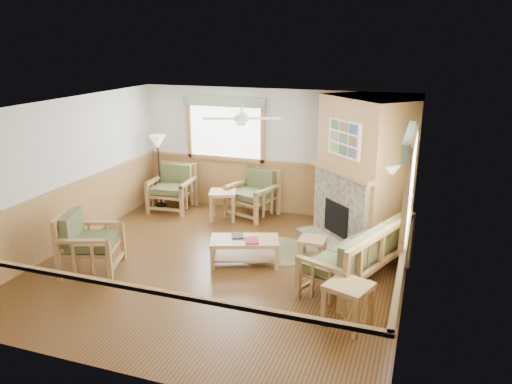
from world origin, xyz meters
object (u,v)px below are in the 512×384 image
(armchair_back_left, at_px, (172,188))
(armchair_left, at_px, (91,241))
(floor_lamp_left, at_px, (159,171))
(floor_lamp_right, at_px, (386,210))
(end_table_sofa, at_px, (348,305))
(armchair_back_right, at_px, (252,194))
(sofa, at_px, (358,253))
(end_table_chairs, at_px, (223,205))
(coffee_table, at_px, (245,252))
(footstool, at_px, (312,249))

(armchair_back_left, xyz_separation_m, armchair_left, (0.21, -3.17, 0.00))
(floor_lamp_left, bearing_deg, floor_lamp_right, -12.04)
(armchair_left, relative_size, end_table_sofa, 1.62)
(armchair_back_right, relative_size, floor_lamp_left, 0.60)
(floor_lamp_right, bearing_deg, sofa, -102.90)
(armchair_left, distance_m, end_table_chairs, 3.17)
(coffee_table, xyz_separation_m, floor_lamp_left, (-2.92, 2.30, 0.60))
(end_table_chairs, bearing_deg, sofa, -32.38)
(armchair_left, bearing_deg, armchair_back_right, -44.85)
(armchair_back_left, xyz_separation_m, coffee_table, (2.54, -2.16, -0.27))
(armchair_back_right, bearing_deg, coffee_table, -55.56)
(armchair_back_right, bearing_deg, floor_lamp_right, -3.55)
(footstool, xyz_separation_m, floor_lamp_right, (1.14, 0.63, 0.63))
(armchair_back_right, xyz_separation_m, end_table_sofa, (2.66, -3.69, -0.19))
(armchair_back_right, xyz_separation_m, end_table_chairs, (-0.52, -0.39, -0.19))
(armchair_back_left, bearing_deg, armchair_left, -90.11)
(end_table_sofa, bearing_deg, coffee_table, 145.70)
(sofa, height_order, armchair_back_left, armchair_back_left)
(sofa, bearing_deg, end_table_chairs, -100.69)
(end_table_sofa, height_order, floor_lamp_left, floor_lamp_left)
(end_table_sofa, distance_m, floor_lamp_left, 6.11)
(armchair_back_left, relative_size, coffee_table, 0.87)
(footstool, distance_m, floor_lamp_right, 1.45)
(armchair_back_right, bearing_deg, sofa, -24.42)
(coffee_table, distance_m, floor_lamp_right, 2.57)
(armchair_back_left, distance_m, floor_lamp_left, 0.52)
(coffee_table, bearing_deg, armchair_left, -176.40)
(end_table_chairs, bearing_deg, floor_lamp_left, 168.56)
(armchair_back_right, relative_size, end_table_sofa, 1.62)
(armchair_left, distance_m, floor_lamp_left, 3.38)
(armchair_back_left, distance_m, coffee_table, 3.34)
(floor_lamp_left, bearing_deg, sofa, -25.73)
(coffee_table, xyz_separation_m, end_table_sofa, (1.96, -1.34, 0.08))
(footstool, distance_m, floor_lamp_left, 4.36)
(sofa, relative_size, armchair_back_right, 2.13)
(armchair_back_left, xyz_separation_m, footstool, (3.58, -1.57, -0.30))
(armchair_back_left, bearing_deg, footstool, -27.58)
(armchair_left, xyz_separation_m, coffee_table, (2.33, 1.01, -0.27))
(coffee_table, bearing_deg, footstool, 9.28)
(footstool, bearing_deg, end_table_chairs, 148.71)
(end_table_chairs, height_order, floor_lamp_left, floor_lamp_left)
(end_table_chairs, bearing_deg, floor_lamp_right, -12.34)
(armchair_left, distance_m, floor_lamp_right, 5.04)
(floor_lamp_right, bearing_deg, armchair_back_right, 158.50)
(footstool, relative_size, floor_lamp_left, 0.27)
(sofa, xyz_separation_m, end_table_sofa, (0.06, -1.32, -0.18))
(armchair_back_left, bearing_deg, end_table_sofa, -41.69)
(armchair_left, relative_size, end_table_chairs, 1.63)
(armchair_back_left, height_order, footstool, armchair_back_left)
(floor_lamp_left, height_order, floor_lamp_right, floor_lamp_right)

